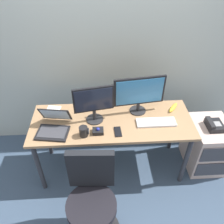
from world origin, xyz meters
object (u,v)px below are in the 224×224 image
at_px(cell_phone, 118,132).
at_px(paper_notepad, 52,112).
at_px(office_chair, 92,203).
at_px(monitor_main, 139,93).
at_px(file_cabinet, 206,145).
at_px(keyboard, 156,122).
at_px(desk_phone, 214,125).
at_px(trackball_mouse, 98,131).
at_px(coffee_mug, 84,131).
at_px(banana, 173,107).
at_px(monitor_side, 94,102).
at_px(laptop, 54,126).

bearing_deg(cell_phone, paper_notepad, 149.96).
height_order(office_chair, monitor_main, monitor_main).
xyz_separation_m(file_cabinet, keyboard, (-0.68, -0.06, 0.46)).
xyz_separation_m(desk_phone, office_chair, (-1.35, -0.73, -0.21)).
height_order(trackball_mouse, coffee_mug, coffee_mug).
xyz_separation_m(desk_phone, paper_notepad, (-1.78, 0.20, 0.11)).
distance_m(file_cabinet, keyboard, 0.82).
bearing_deg(coffee_mug, office_chair, -83.25).
bearing_deg(banana, coffee_mug, -159.80).
bearing_deg(paper_notepad, trackball_mouse, -34.80).
relative_size(desk_phone, monitor_side, 0.49).
distance_m(desk_phone, paper_notepad, 1.80).
height_order(desk_phone, laptop, laptop).
relative_size(desk_phone, banana, 1.05).
bearing_deg(office_chair, keyboard, 45.11).
bearing_deg(monitor_side, keyboard, -8.05).
bearing_deg(laptop, monitor_side, 17.16).
xyz_separation_m(monitor_side, laptop, (-0.41, -0.13, -0.18)).
relative_size(monitor_side, keyboard, 1.00).
relative_size(office_chair, keyboard, 2.36).
relative_size(laptop, cell_phone, 2.58).
bearing_deg(file_cabinet, monitor_side, 178.74).
height_order(monitor_main, cell_phone, monitor_main).
height_order(desk_phone, cell_phone, cell_phone).
relative_size(office_chair, laptop, 2.64).
xyz_separation_m(keyboard, cell_phone, (-0.41, -0.11, -0.01)).
relative_size(monitor_main, coffee_mug, 5.11).
bearing_deg(monitor_main, cell_phone, -127.52).
bearing_deg(paper_notepad, office_chair, -65.15).
height_order(file_cabinet, coffee_mug, coffee_mug).
relative_size(laptop, paper_notepad, 1.76).
bearing_deg(desk_phone, monitor_side, 178.01).
height_order(file_cabinet, banana, banana).
distance_m(monitor_main, monitor_side, 0.49).
bearing_deg(monitor_side, trackball_mouse, -80.51).
bearing_deg(monitor_side, cell_phone, -41.06).
bearing_deg(trackball_mouse, cell_phone, -1.52).
relative_size(office_chair, banana, 5.09).
xyz_separation_m(paper_notepad, banana, (1.35, -0.02, 0.01)).
bearing_deg(desk_phone, office_chair, -151.69).
bearing_deg(desk_phone, file_cabinet, 63.22).
bearing_deg(desk_phone, trackball_mouse, -173.30).
bearing_deg(monitor_side, file_cabinet, -1.26).
height_order(file_cabinet, office_chair, office_chair).
bearing_deg(monitor_side, monitor_main, 14.13).
xyz_separation_m(monitor_main, paper_notepad, (-0.95, 0.03, -0.24)).
relative_size(monitor_side, paper_notepad, 1.97).
bearing_deg(trackball_mouse, monitor_main, 35.40).
xyz_separation_m(monitor_main, keyboard, (0.16, -0.21, -0.23)).
bearing_deg(laptop, file_cabinet, 3.22).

